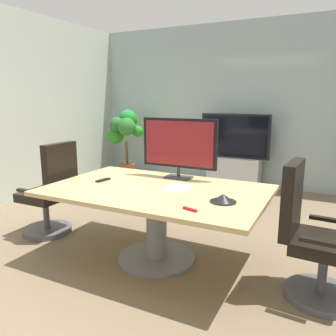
{
  "coord_description": "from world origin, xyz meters",
  "views": [
    {
      "loc": [
        1.62,
        -2.78,
        1.58
      ],
      "look_at": [
        0.14,
        0.17,
        0.88
      ],
      "focal_mm": 35.72,
      "sensor_mm": 36.0,
      "label": 1
    }
  ],
  "objects": [
    {
      "name": "ground_plane",
      "position": [
        0.0,
        0.0,
        0.0
      ],
      "size": [
        7.5,
        7.5,
        0.0
      ],
      "primitive_type": "plane",
      "color": "#7A664C"
    },
    {
      "name": "office_chair_right",
      "position": [
        1.53,
        -0.08,
        0.46
      ],
      "size": [
        0.61,
        0.59,
        1.09
      ],
      "rotation": [
        0.0,
        0.0,
        1.51
      ],
      "color": "#4C4C51",
      "rests_on": "ground"
    },
    {
      "name": "conference_phone",
      "position": [
        0.84,
        -0.21,
        0.76
      ],
      "size": [
        0.22,
        0.22,
        0.07
      ],
      "color": "black",
      "rests_on": "conference_table"
    },
    {
      "name": "remote_control",
      "position": [
        -0.49,
        -0.08,
        0.74
      ],
      "size": [
        0.08,
        0.18,
        0.02
      ],
      "primitive_type": "cube",
      "rotation": [
        0.0,
        0.0,
        -0.17
      ],
      "color": "black",
      "rests_on": "conference_table"
    },
    {
      "name": "tv_monitor",
      "position": [
        0.16,
        0.39,
        1.09
      ],
      "size": [
        0.84,
        0.18,
        0.64
      ],
      "color": "#333338",
      "rests_on": "conference_table"
    },
    {
      "name": "conference_table",
      "position": [
        0.14,
        -0.08,
        0.57
      ],
      "size": [
        2.06,
        1.3,
        0.73
      ],
      "color": "tan",
      "rests_on": "ground"
    },
    {
      "name": "office_chair_left",
      "position": [
        -1.25,
        -0.07,
        0.46
      ],
      "size": [
        0.6,
        0.57,
        1.09
      ],
      "rotation": [
        0.0,
        0.0,
        -1.56
      ],
      "color": "#4C4C51",
      "rests_on": "ground"
    },
    {
      "name": "paper_notepad",
      "position": [
        0.32,
        -0.0,
        0.74
      ],
      "size": [
        0.23,
        0.32,
        0.01
      ],
      "primitive_type": "cube",
      "rotation": [
        0.0,
        0.0,
        0.08
      ],
      "color": "white",
      "rests_on": "conference_table"
    },
    {
      "name": "whiteboard_marker",
      "position": [
        0.68,
        -0.53,
        0.74
      ],
      "size": [
        0.13,
        0.05,
        0.02
      ],
      "primitive_type": "cube",
      "rotation": [
        0.0,
        0.0,
        -0.27
      ],
      "color": "red",
      "rests_on": "conference_table"
    },
    {
      "name": "potted_plant",
      "position": [
        -2.03,
        2.63,
        0.88
      ],
      "size": [
        0.72,
        0.62,
        1.35
      ],
      "color": "brown",
      "rests_on": "ground"
    },
    {
      "name": "wall_back_glass_partition",
      "position": [
        0.0,
        3.25,
        1.44
      ],
      "size": [
        5.55,
        0.1,
        2.88
      ],
      "primitive_type": "cube",
      "color": "#9EB2B7",
      "rests_on": "ground"
    },
    {
      "name": "wall_display_unit",
      "position": [
        0.08,
        2.89,
        0.44
      ],
      "size": [
        1.2,
        0.36,
        1.31
      ],
      "color": "#B7BABC",
      "rests_on": "ground"
    }
  ]
}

